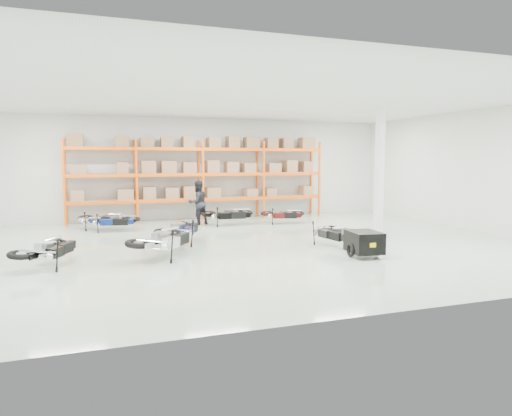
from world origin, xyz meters
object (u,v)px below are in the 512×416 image
object	(u,v)px
trailer	(364,242)
moto_back_c	(228,211)
moto_blue_centre	(181,225)
moto_back_a	(113,218)
moto_silver_left	(164,235)
person_back	(198,203)
moto_touring_right	(336,229)
moto_black_far_left	(48,245)
moto_back_b	(102,216)
moto_back_d	(283,212)

from	to	relation	value
trailer	moto_back_c	xyz separation A→B (m)	(-1.89, 7.12, 0.16)
moto_blue_centre	moto_back_a	size ratio (longest dim) A/B	1.18
moto_silver_left	trailer	size ratio (longest dim) A/B	1.21
moto_back_a	person_back	bearing A→B (deg)	-64.47
moto_blue_centre	moto_back_c	size ratio (longest dim) A/B	1.04
moto_touring_right	trailer	world-z (taller)	moto_touring_right
moto_black_far_left	trailer	xyz separation A→B (m)	(8.03, -1.49, -0.15)
moto_black_far_left	trailer	distance (m)	8.16
moto_touring_right	person_back	distance (m)	6.77
moto_back_b	moto_back_d	world-z (taller)	moto_back_b
trailer	person_back	size ratio (longest dim) A/B	0.93
person_back	moto_back_b	bearing A→B (deg)	-20.89
moto_silver_left	moto_back_a	size ratio (longest dim) A/B	1.24
trailer	moto_black_far_left	bearing A→B (deg)	174.89
moto_blue_centre	trailer	world-z (taller)	moto_blue_centre
moto_silver_left	moto_back_c	size ratio (longest dim) A/B	1.10
moto_blue_centre	moto_touring_right	world-z (taller)	moto_blue_centre
moto_black_far_left	moto_back_c	bearing A→B (deg)	-113.84
moto_silver_left	moto_back_b	distance (m)	6.06
moto_blue_centre	moto_silver_left	bearing A→B (deg)	96.10
moto_silver_left	trailer	world-z (taller)	moto_silver_left
trailer	moto_silver_left	bearing A→B (deg)	167.52
moto_blue_centre	person_back	distance (m)	4.26
moto_black_far_left	trailer	world-z (taller)	moto_black_far_left
moto_blue_centre	moto_silver_left	distance (m)	2.10
moto_back_a	moto_back_c	world-z (taller)	moto_back_c
moto_back_a	moto_back_c	xyz separation A→B (m)	(4.46, 0.16, 0.07)
moto_blue_centre	moto_back_a	distance (m)	3.88
moto_back_a	moto_back_c	size ratio (longest dim) A/B	0.88
person_back	moto_back_a	bearing A→B (deg)	-11.26
moto_back_c	moto_back_d	xyz separation A→B (m)	(2.30, -0.25, -0.08)
moto_back_a	moto_back_d	size ratio (longest dim) A/B	1.04
moto_back_b	trailer	bearing A→B (deg)	-119.80
moto_blue_centre	moto_black_far_left	bearing A→B (deg)	58.11
moto_black_far_left	moto_back_d	world-z (taller)	moto_black_far_left
moto_black_far_left	moto_back_b	bearing A→B (deg)	-78.41
trailer	moto_back_b	distance (m)	10.09
moto_touring_right	moto_back_c	xyz separation A→B (m)	(-1.89, 5.52, 0.04)
moto_silver_left	person_back	distance (m)	6.35
moto_blue_centre	moto_black_far_left	size ratio (longest dim) A/B	1.06
moto_touring_right	person_back	size ratio (longest dim) A/B	0.96
moto_silver_left	moto_touring_right	size ratio (longest dim) A/B	1.17
person_back	trailer	bearing A→B (deg)	88.75
trailer	moto_back_b	xyz separation A→B (m)	(-6.74, 7.51, 0.11)
trailer	moto_back_a	xyz separation A→B (m)	(-6.35, 6.96, 0.09)
moto_black_far_left	moto_back_b	world-z (taller)	moto_black_far_left
moto_back_d	person_back	size ratio (longest dim) A/B	0.87
moto_back_a	moto_back_c	distance (m)	4.47
moto_black_far_left	person_back	distance (m)	7.94
moto_back_c	person_back	bearing A→B (deg)	70.42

